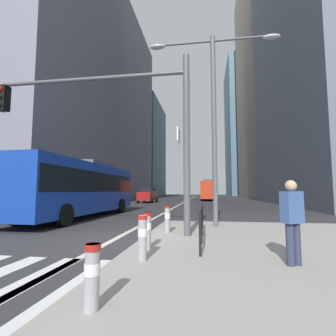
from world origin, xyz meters
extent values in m
plane|color=#303033|center=(0.00, 20.00, 0.00)|extent=(160.00, 160.00, 0.00)
cube|color=gray|center=(5.50, -1.00, 0.07)|extent=(9.00, 10.00, 0.15)
cube|color=silver|center=(-0.10, -4.00, 0.01)|extent=(0.45, 3.20, 0.01)
cube|color=silver|center=(0.80, -4.00, 0.01)|extent=(0.45, 3.20, 0.01)
cube|color=silver|center=(1.70, -4.00, 0.01)|extent=(0.45, 3.20, 0.01)
cube|color=beige|center=(0.00, 30.00, 0.01)|extent=(0.20, 80.00, 0.01)
cube|color=slate|center=(-16.00, 40.11, 18.24)|extent=(11.20, 25.33, 36.47)
cube|color=slate|center=(-16.00, 66.18, 14.26)|extent=(10.71, 21.59, 28.51)
cube|color=slate|center=(17.00, 21.47, 20.87)|extent=(11.85, 23.83, 41.74)
cube|color=gray|center=(17.00, 49.38, 26.76)|extent=(10.18, 25.68, 53.53)
cube|color=slate|center=(17.00, 78.60, 22.39)|extent=(12.74, 22.22, 44.77)
cube|color=#14389E|center=(-4.33, 5.84, 1.73)|extent=(2.65, 11.04, 2.75)
cube|color=black|center=(-4.33, 5.84, 2.07)|extent=(2.69, 10.82, 1.10)
cube|color=#4C4C51|center=(-4.31, 7.49, 3.25)|extent=(1.80, 3.99, 0.30)
cylinder|color=black|center=(-3.18, 2.30, 0.50)|extent=(0.31, 1.00, 1.00)
cylinder|color=black|center=(-5.58, 2.33, 0.50)|extent=(0.31, 1.00, 1.00)
cylinder|color=black|center=(-3.08, 9.34, 0.50)|extent=(0.31, 1.00, 1.00)
cylinder|color=black|center=(-5.48, 9.37, 0.50)|extent=(0.31, 1.00, 1.00)
cube|color=silver|center=(-7.65, 4.42, 0.87)|extent=(1.87, 4.33, 1.10)
cube|color=black|center=(-7.65, 4.57, 1.68)|extent=(1.54, 2.35, 0.52)
cylinder|color=black|center=(-6.77, 2.94, 0.32)|extent=(0.23, 0.64, 0.64)
cylinder|color=black|center=(-6.71, 5.87, 0.32)|extent=(0.23, 0.64, 0.64)
cylinder|color=black|center=(-8.53, 5.90, 0.32)|extent=(0.23, 0.64, 0.64)
cube|color=red|center=(3.58, 35.31, 1.73)|extent=(2.84, 11.45, 2.75)
cube|color=black|center=(3.58, 35.31, 2.07)|extent=(2.87, 11.22, 1.10)
cube|color=#4C4C51|center=(3.53, 33.61, 3.25)|extent=(1.87, 4.15, 0.30)
cylinder|color=black|center=(2.49, 38.99, 0.50)|extent=(0.33, 1.01, 1.00)
cylinder|color=black|center=(4.89, 38.92, 0.50)|extent=(0.33, 1.01, 1.00)
cylinder|color=black|center=(2.27, 31.71, 0.50)|extent=(0.33, 1.01, 1.00)
cylinder|color=black|center=(4.67, 31.64, 0.50)|extent=(0.33, 1.01, 1.00)
cube|color=maroon|center=(-4.78, 24.85, 0.87)|extent=(1.95, 4.30, 1.10)
cube|color=black|center=(-4.77, 25.00, 1.68)|extent=(1.59, 2.34, 0.52)
cylinder|color=black|center=(-3.92, 23.38, 0.32)|extent=(0.25, 0.65, 0.64)
cylinder|color=black|center=(-5.74, 23.45, 0.32)|extent=(0.25, 0.65, 0.64)
cylinder|color=black|center=(-3.81, 26.25, 0.32)|extent=(0.25, 0.65, 0.64)
cylinder|color=black|center=(-5.63, 26.33, 0.32)|extent=(0.25, 0.65, 0.64)
cube|color=#B2A899|center=(2.89, 51.77, 0.87)|extent=(1.85, 4.44, 1.10)
cube|color=black|center=(2.89, 51.62, 1.68)|extent=(1.54, 2.41, 0.52)
cylinder|color=black|center=(1.95, 53.26, 0.32)|extent=(0.23, 0.64, 0.64)
cylinder|color=black|center=(3.77, 53.29, 0.32)|extent=(0.23, 0.64, 0.64)
cylinder|color=black|center=(2.00, 50.26, 0.32)|extent=(0.23, 0.64, 0.64)
cylinder|color=black|center=(3.82, 50.29, 0.32)|extent=(0.23, 0.64, 0.64)
cylinder|color=#515156|center=(2.34, 0.11, 3.15)|extent=(0.22, 0.22, 6.00)
cylinder|color=#515156|center=(-1.10, 0.11, 5.55)|extent=(6.88, 0.14, 0.14)
cube|color=black|center=(-4.54, 0.11, 5.03)|extent=(0.34, 0.34, 0.95)
sphere|color=red|center=(-4.54, -0.09, 5.32)|extent=(0.20, 0.20, 0.20)
cube|color=white|center=(2.09, -0.07, 3.35)|extent=(0.04, 0.60, 0.44)
cylinder|color=#56565B|center=(3.32, 2.32, 4.15)|extent=(0.20, 0.20, 8.00)
cylinder|color=#56565B|center=(2.12, 2.32, 7.95)|extent=(2.40, 0.10, 0.10)
ellipsoid|color=#B2B2B7|center=(0.92, 2.32, 7.90)|extent=(0.70, 0.32, 0.20)
cylinder|color=#56565B|center=(4.52, 2.32, 7.95)|extent=(2.40, 0.10, 0.10)
ellipsoid|color=#B2B2B7|center=(5.72, 2.32, 7.90)|extent=(0.70, 0.32, 0.20)
cylinder|color=#99999E|center=(1.57, -5.00, 0.54)|extent=(0.18, 0.18, 0.78)
cylinder|color=white|center=(1.57, -5.00, 0.63)|extent=(0.19, 0.19, 0.14)
cylinder|color=#B21E19|center=(1.57, -5.00, 0.89)|extent=(0.20, 0.20, 0.08)
cylinder|color=#99999E|center=(1.63, -2.82, 0.60)|extent=(0.18, 0.18, 0.91)
cylinder|color=white|center=(1.63, -2.82, 0.71)|extent=(0.19, 0.19, 0.16)
cylinder|color=#B21E19|center=(1.63, -2.82, 1.02)|extent=(0.20, 0.20, 0.08)
cylinder|color=#99999E|center=(1.50, -1.86, 0.59)|extent=(0.18, 0.18, 0.89)
cylinder|color=white|center=(1.50, -1.86, 0.70)|extent=(0.19, 0.19, 0.16)
cylinder|color=#B21E19|center=(1.50, -1.86, 1.00)|extent=(0.20, 0.20, 0.08)
cylinder|color=#99999E|center=(1.62, 0.61, 0.61)|extent=(0.18, 0.18, 0.91)
cylinder|color=white|center=(1.62, 0.61, 0.72)|extent=(0.19, 0.19, 0.16)
cylinder|color=#B21E19|center=(1.62, 0.61, 1.02)|extent=(0.20, 0.20, 0.08)
cylinder|color=black|center=(2.80, -2.34, 0.62)|extent=(0.06, 0.06, 0.95)
cylinder|color=black|center=(2.80, -1.09, 0.62)|extent=(0.06, 0.06, 0.95)
cylinder|color=black|center=(2.80, 0.15, 0.62)|extent=(0.06, 0.06, 0.95)
cylinder|color=black|center=(2.80, 1.40, 0.62)|extent=(0.06, 0.06, 0.95)
cylinder|color=black|center=(2.80, -0.47, 1.10)|extent=(0.06, 3.74, 0.06)
cylinder|color=#2D334C|center=(4.66, -2.69, 0.55)|extent=(0.15, 0.15, 0.80)
cylinder|color=#2D334C|center=(4.52, -2.76, 0.55)|extent=(0.15, 0.15, 0.80)
cube|color=#38568E|center=(4.59, -2.73, 1.25)|extent=(0.45, 0.39, 0.61)
sphere|color=tan|center=(4.59, -2.73, 1.67)|extent=(0.22, 0.22, 0.22)
camera|label=1|loc=(2.93, -7.92, 1.57)|focal=26.58mm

